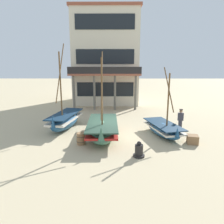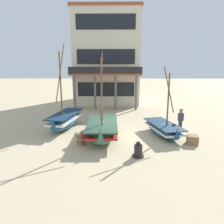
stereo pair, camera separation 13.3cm
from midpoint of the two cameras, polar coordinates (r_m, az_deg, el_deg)
ground_plane at (r=14.33m, az=0.20°, el=-6.35°), size 120.00×120.00×0.00m
fishing_boat_near_left at (r=14.64m, az=13.93°, el=-4.41°), size 2.29×3.90×4.51m
fishing_boat_centre_large at (r=13.79m, az=-2.33°, el=-4.55°), size 1.98×4.90×5.49m
fishing_boat_far_right at (r=16.15m, az=-12.22°, el=-2.07°), size 2.08×4.38×6.13m
fisherman_by_hull at (r=15.43m, az=18.23°, el=-2.38°), size 0.37×0.26×1.68m
capstan_winch at (r=11.17m, az=7.42°, el=-10.34°), size 0.61×0.61×0.84m
wooden_barrel at (r=12.85m, az=-8.14°, el=-7.11°), size 0.56×0.56×0.70m
cargo_crate at (r=13.71m, az=21.14°, el=-6.98°), size 0.74×0.74×0.52m
harbor_building_main at (r=27.19m, az=-1.19°, el=14.38°), size 7.84×9.13×10.99m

